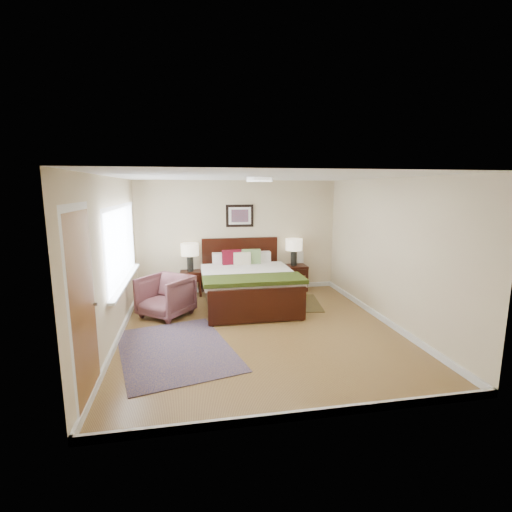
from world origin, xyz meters
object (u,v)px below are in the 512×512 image
bed (248,278)px  nightstand_left (191,277)px  lamp_left (190,252)px  lamp_right (294,247)px  rug_persian (176,349)px  nightstand_right (294,275)px  armchair (166,296)px

bed → nightstand_left: (-1.12, 0.85, -0.14)m
lamp_left → lamp_right: bearing=0.0°
lamp_right → rug_persian: bearing=-132.6°
nightstand_left → lamp_left: lamp_left is taller
nightstand_left → nightstand_right: nightstand_right is taller
lamp_left → armchair: 1.50m
lamp_right → armchair: (-2.81, -1.29, -0.64)m
nightstand_right → armchair: (-2.81, -1.28, 0.02)m
lamp_left → armchair: bearing=-109.9°
bed → nightstand_left: bed is taller
armchair → lamp_right: bearing=63.8°
lamp_left → armchair: size_ratio=0.73×
rug_persian → nightstand_left: bearing=71.3°
nightstand_right → rug_persian: (-2.59, -2.81, -0.35)m
nightstand_right → rug_persian: 3.84m
nightstand_left → lamp_left: (0.00, 0.02, 0.56)m
nightstand_right → lamp_right: 0.66m
armchair → nightstand_right: bearing=63.6°
nightstand_left → lamp_right: lamp_right is taller
nightstand_left → rug_persian: size_ratio=0.25×
nightstand_left → rug_persian: bearing=-95.2°
nightstand_left → lamp_right: bearing=0.5°
nightstand_left → armchair: 1.35m
lamp_left → armchair: (-0.47, -1.29, -0.60)m
nightstand_left → lamp_left: 0.56m
nightstand_left → bed: bearing=-37.2°
bed → armchair: bed is taller
lamp_left → rug_persian: (-0.26, -2.82, -0.97)m
bed → lamp_right: bed is taller
nightstand_right → lamp_right: bearing=90.0°
bed → rug_persian: bearing=-125.3°
bed → lamp_left: bed is taller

